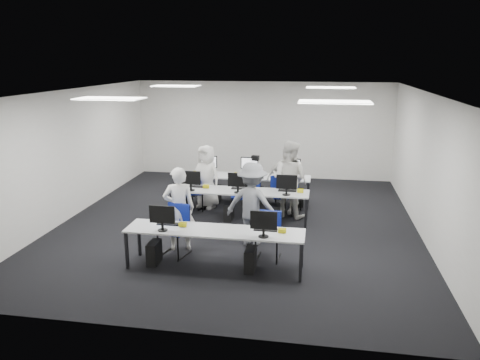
% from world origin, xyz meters
% --- Properties ---
extents(room, '(9.00, 9.02, 3.00)m').
position_xyz_m(room, '(0.00, 0.00, 1.50)').
color(room, black).
rests_on(room, ground).
extents(ceiling_panels, '(5.20, 4.60, 0.02)m').
position_xyz_m(ceiling_panels, '(0.00, 0.00, 2.98)').
color(ceiling_panels, white).
rests_on(ceiling_panels, room).
extents(desk_front, '(3.20, 0.70, 0.73)m').
position_xyz_m(desk_front, '(0.00, -2.40, 0.68)').
color(desk_front, '#B8BBBD').
rests_on(desk_front, ground).
extents(desk_mid, '(3.20, 0.70, 0.73)m').
position_xyz_m(desk_mid, '(0.00, 0.20, 0.68)').
color(desk_mid, '#B8BBBD').
rests_on(desk_mid, ground).
extents(desk_back, '(3.20, 0.70, 0.73)m').
position_xyz_m(desk_back, '(0.00, 1.60, 0.68)').
color(desk_back, '#B8BBBD').
rests_on(desk_back, ground).
extents(equipment_front, '(2.51, 0.41, 1.19)m').
position_xyz_m(equipment_front, '(-0.19, -2.42, 0.36)').
color(equipment_front, '#0E35B7').
rests_on(equipment_front, desk_front).
extents(equipment_mid, '(2.91, 0.41, 1.19)m').
position_xyz_m(equipment_mid, '(-0.19, 0.18, 0.36)').
color(equipment_mid, white).
rests_on(equipment_mid, desk_mid).
extents(equipment_back, '(2.91, 0.41, 1.19)m').
position_xyz_m(equipment_back, '(0.19, 1.62, 0.36)').
color(equipment_back, white).
rests_on(equipment_back, desk_back).
extents(chair_0, '(0.58, 0.62, 0.98)m').
position_xyz_m(chair_0, '(-0.89, -1.95, 0.31)').
color(chair_0, navy).
rests_on(chair_0, ground).
extents(chair_1, '(0.47, 0.50, 0.89)m').
position_xyz_m(chair_1, '(0.91, -1.82, 0.28)').
color(chair_1, navy).
rests_on(chair_1, ground).
extents(chair_2, '(0.50, 0.53, 0.88)m').
position_xyz_m(chair_2, '(-1.23, 0.86, 0.28)').
color(chair_2, navy).
rests_on(chair_2, ground).
extents(chair_3, '(0.48, 0.51, 0.81)m').
position_xyz_m(chair_3, '(-0.10, 0.75, 0.26)').
color(chair_3, navy).
rests_on(chair_3, ground).
extents(chair_4, '(0.60, 0.63, 0.93)m').
position_xyz_m(chair_4, '(0.92, 0.83, 0.29)').
color(chair_4, navy).
rests_on(chair_4, ground).
extents(chair_5, '(0.52, 0.55, 0.88)m').
position_xyz_m(chair_5, '(-1.27, 0.98, 0.28)').
color(chair_5, navy).
rests_on(chair_5, ground).
extents(chair_6, '(0.54, 0.56, 0.87)m').
position_xyz_m(chair_6, '(0.14, 1.12, 0.27)').
color(chair_6, navy).
rests_on(chair_6, ground).
extents(chair_7, '(0.51, 0.54, 0.89)m').
position_xyz_m(chair_7, '(1.16, 0.92, 0.28)').
color(chair_7, navy).
rests_on(chair_7, ground).
extents(handbag, '(0.36, 0.25, 0.28)m').
position_xyz_m(handbag, '(-1.45, 0.39, 0.87)').
color(handbag, tan).
rests_on(handbag, desk_mid).
extents(student_0, '(0.71, 0.57, 1.68)m').
position_xyz_m(student_0, '(-0.88, -1.67, 0.84)').
color(student_0, silver).
rests_on(student_0, ground).
extents(student_1, '(1.08, 0.97, 1.83)m').
position_xyz_m(student_1, '(1.11, 0.74, 0.92)').
color(student_1, silver).
rests_on(student_1, ground).
extents(student_2, '(0.92, 0.77, 1.60)m').
position_xyz_m(student_2, '(-0.99, 1.06, 0.80)').
color(student_2, silver).
rests_on(student_2, ground).
extents(student_3, '(1.00, 0.50, 1.64)m').
position_xyz_m(student_3, '(1.02, 0.97, 0.82)').
color(student_3, silver).
rests_on(student_3, ground).
extents(photographer, '(1.20, 0.83, 1.71)m').
position_xyz_m(photographer, '(0.50, -1.17, 0.85)').
color(photographer, gray).
rests_on(photographer, ground).
extents(dslr_camera, '(0.17, 0.20, 0.10)m').
position_xyz_m(dslr_camera, '(0.53, -1.00, 1.76)').
color(dslr_camera, black).
rests_on(dslr_camera, photographer).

